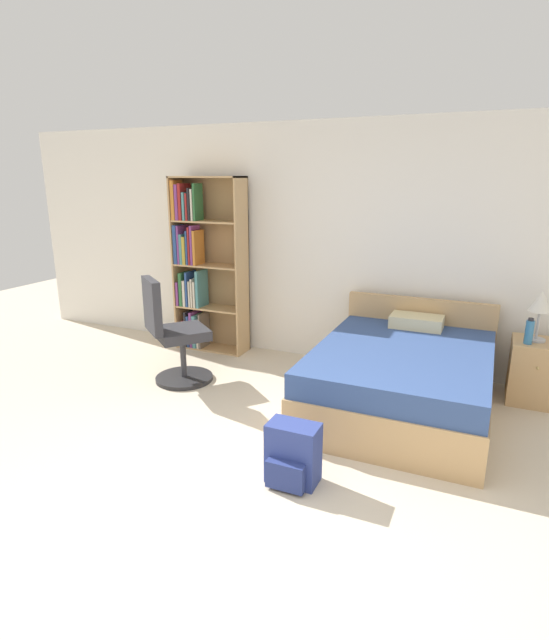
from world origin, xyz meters
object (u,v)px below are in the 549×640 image
backpack_blue (292,455)px  nightstand (534,372)px  bed (402,377)px  office_chair (173,336)px  table_lamp (541,304)px  bookshelf (201,267)px  water_bottle (529,332)px

backpack_blue → nightstand: bearing=53.5°
bed → backpack_blue: bearing=-108.1°
office_chair → nightstand: size_ratio=1.86×
bed → nightstand: 1.27m
bed → nightstand: bed is taller
bed → backpack_blue: (-0.47, -1.45, -0.10)m
office_chair → nightstand: 3.45m
office_chair → table_lamp: bearing=16.6°
bed → backpack_blue: size_ratio=4.49×
backpack_blue → bookshelf: bearing=133.2°
water_bottle → table_lamp: bearing=61.0°
office_chair → table_lamp: (3.28, 0.98, 0.44)m
office_chair → water_bottle: 3.33m
backpack_blue → table_lamp: bearing=54.2°
bookshelf → water_bottle: (3.52, -0.20, -0.31)m
backpack_blue → water_bottle: bearing=53.8°
bookshelf → backpack_blue: size_ratio=4.76×
office_chair → backpack_blue: bearing=-33.1°
water_bottle → backpack_blue: (-1.46, -1.99, -0.49)m
table_lamp → backpack_blue: 2.71m
office_chair → nightstand: (3.31, 0.96, -0.19)m
bookshelf → table_lamp: 3.59m
bed → nightstand: bearing=31.2°
office_chair → table_lamp: size_ratio=2.35×
bookshelf → office_chair: size_ratio=1.87×
bookshelf → water_bottle: bearing=-3.2°
bookshelf → table_lamp: size_ratio=4.39×
bookshelf → backpack_blue: 3.11m
nightstand → backpack_blue: 2.62m
bookshelf → backpack_blue: bookshelf is taller
office_chair → water_bottle: bearing=14.9°
nightstand → table_lamp: bearing=153.1°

